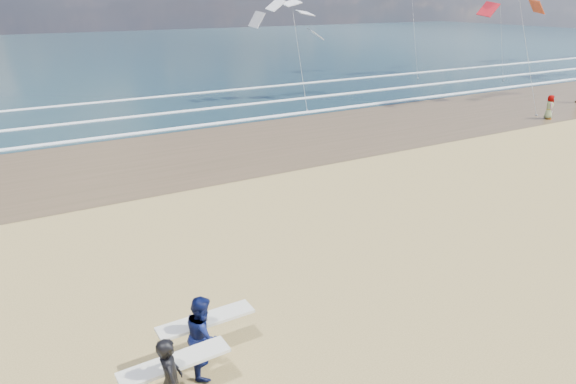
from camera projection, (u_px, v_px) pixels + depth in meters
wet_sand_strip at (400, 119)px, 34.81m from camera, size 220.00×12.00×0.01m
ocean at (162, 50)px, 78.54m from camera, size 220.00×100.00×0.02m
foam_breakers at (319, 95)px, 42.97m from camera, size 220.00×11.70×0.05m
surfer_near at (171, 379)px, 9.76m from camera, size 2.22×1.03×1.92m
surfer_far at (204, 334)px, 11.12m from camera, size 2.21×1.17×1.88m
beachgoer_0 at (549, 107)px, 34.52m from camera, size 0.90×0.93×1.62m
kite_0 at (524, 29)px, 36.06m from camera, size 6.20×4.78×9.96m
kite_1 at (297, 38)px, 37.81m from camera, size 6.22×4.78×8.54m
kite_5 at (413, 6)px, 51.34m from camera, size 4.54×4.60×13.39m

